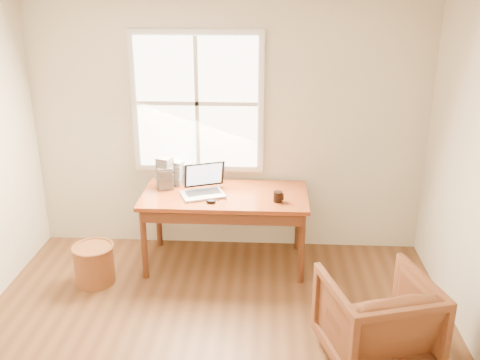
% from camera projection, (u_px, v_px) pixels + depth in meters
% --- Properties ---
extents(room_shell, '(4.04, 4.54, 2.64)m').
position_uv_depth(room_shell, '(200.00, 206.00, 3.45)').
color(room_shell, brown).
rests_on(room_shell, ground).
extents(desk, '(1.60, 0.80, 0.04)m').
position_uv_depth(desk, '(225.00, 196.00, 5.18)').
color(desk, brown).
rests_on(desk, room_shell).
extents(armchair, '(0.92, 0.94, 0.69)m').
position_uv_depth(armchair, '(377.00, 319.00, 3.94)').
color(armchair, brown).
rests_on(armchair, room_shell).
extents(wicker_stool, '(0.40, 0.40, 0.37)m').
position_uv_depth(wicker_stool, '(94.00, 265.00, 5.02)').
color(wicker_stool, brown).
rests_on(wicker_stool, room_shell).
extents(laptop, '(0.51, 0.52, 0.29)m').
position_uv_depth(laptop, '(202.00, 181.00, 5.08)').
color(laptop, '#B6B8BE').
rests_on(laptop, desk).
extents(mouse, '(0.11, 0.08, 0.03)m').
position_uv_depth(mouse, '(211.00, 201.00, 4.95)').
color(mouse, black).
rests_on(mouse, desk).
extents(coffee_mug, '(0.10, 0.10, 0.10)m').
position_uv_depth(coffee_mug, '(278.00, 197.00, 4.97)').
color(coffee_mug, black).
rests_on(coffee_mug, desk).
extents(cd_stack_a, '(0.16, 0.15, 0.25)m').
position_uv_depth(cd_stack_a, '(177.00, 173.00, 5.37)').
color(cd_stack_a, silver).
rests_on(cd_stack_a, desk).
extents(cd_stack_b, '(0.18, 0.17, 0.22)m').
position_uv_depth(cd_stack_b, '(165.00, 178.00, 5.27)').
color(cd_stack_b, '#2A2A2F').
rests_on(cd_stack_b, desk).
extents(cd_stack_c, '(0.17, 0.17, 0.31)m').
position_uv_depth(cd_stack_c, '(165.00, 173.00, 5.29)').
color(cd_stack_c, '#A5A5B3').
rests_on(cd_stack_c, desk).
extents(cd_stack_d, '(0.18, 0.16, 0.20)m').
position_uv_depth(cd_stack_d, '(184.00, 173.00, 5.44)').
color(cd_stack_d, silver).
rests_on(cd_stack_d, desk).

